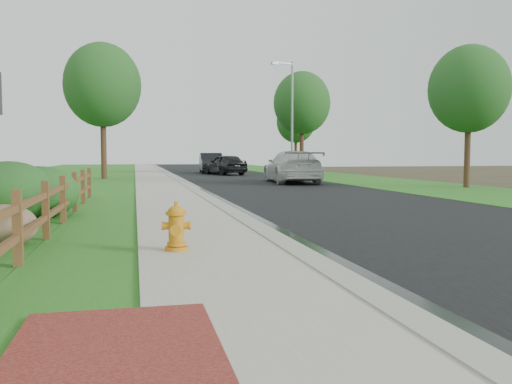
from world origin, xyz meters
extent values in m
plane|color=#382C1E|center=(0.00, 0.00, 0.00)|extent=(120.00, 120.00, 0.00)
cube|color=black|center=(4.60, 35.00, 0.01)|extent=(8.00, 90.00, 0.02)
cube|color=gray|center=(0.40, 35.00, 0.06)|extent=(0.40, 90.00, 0.12)
cube|color=black|center=(0.75, 35.00, 0.02)|extent=(0.50, 90.00, 0.00)
cube|color=#9F978B|center=(-0.90, 35.00, 0.05)|extent=(2.20, 90.00, 0.10)
cube|color=#1E601B|center=(-2.80, 35.00, 0.03)|extent=(1.60, 90.00, 0.06)
cube|color=#1E601B|center=(-8.00, 35.00, 0.02)|extent=(9.00, 90.00, 0.04)
cube|color=#1E601B|center=(11.50, 35.00, 0.02)|extent=(6.00, 90.00, 0.04)
cube|color=maroon|center=(-2.20, -1.00, 0.06)|extent=(1.60, 2.40, 0.11)
cube|color=#54391C|center=(-3.60, 2.80, 0.55)|extent=(0.12, 0.12, 1.10)
cube|color=#54391C|center=(-3.60, 5.20, 0.55)|extent=(0.12, 0.12, 1.10)
cube|color=#54391C|center=(-3.60, 7.60, 0.55)|extent=(0.12, 0.12, 1.10)
cube|color=#54391C|center=(-3.60, 10.00, 0.55)|extent=(0.12, 0.12, 1.10)
cube|color=#54391C|center=(-3.60, 12.40, 0.55)|extent=(0.12, 0.12, 1.10)
cube|color=#54391C|center=(-3.60, 14.80, 0.55)|extent=(0.12, 0.12, 1.10)
cube|color=#54391C|center=(-3.60, 4.00, 0.45)|extent=(0.08, 2.35, 0.10)
cube|color=#54391C|center=(-3.60, 4.00, 0.85)|extent=(0.08, 2.35, 0.10)
cube|color=#54391C|center=(-3.60, 6.40, 0.45)|extent=(0.08, 2.35, 0.10)
cube|color=#54391C|center=(-3.60, 6.40, 0.85)|extent=(0.08, 2.35, 0.10)
cube|color=#54391C|center=(-3.60, 8.80, 0.45)|extent=(0.08, 2.35, 0.10)
cube|color=#54391C|center=(-3.60, 8.80, 0.85)|extent=(0.08, 2.35, 0.10)
cube|color=#54391C|center=(-3.60, 11.20, 0.45)|extent=(0.08, 2.35, 0.10)
cube|color=#54391C|center=(-3.60, 11.20, 0.85)|extent=(0.08, 2.35, 0.10)
cube|color=#54391C|center=(-3.60, 13.60, 0.45)|extent=(0.08, 2.35, 0.10)
cube|color=#54391C|center=(-3.60, 13.60, 0.85)|extent=(0.08, 2.35, 0.10)
cylinder|color=#C57717|center=(-1.42, 3.29, 0.13)|extent=(0.35, 0.35, 0.06)
cylinder|color=#C57717|center=(-1.42, 3.29, 0.41)|extent=(0.24, 0.24, 0.53)
cylinder|color=#C57717|center=(-1.42, 3.29, 0.20)|extent=(0.29, 0.29, 0.05)
cylinder|color=#C57717|center=(-1.42, 3.29, 0.68)|extent=(0.32, 0.32, 0.05)
ellipsoid|color=#C57717|center=(-1.42, 3.29, 0.70)|extent=(0.26, 0.26, 0.19)
cylinder|color=#C57717|center=(-1.42, 3.29, 0.82)|extent=(0.06, 0.06, 0.07)
cylinder|color=#C57717|center=(-1.44, 3.13, 0.44)|extent=(0.17, 0.14, 0.15)
cylinder|color=#C57717|center=(-1.60, 3.31, 0.48)|extent=(0.15, 0.14, 0.12)
cylinder|color=#C57717|center=(-1.25, 3.27, 0.48)|extent=(0.15, 0.14, 0.12)
imported|color=silver|center=(6.37, 23.39, 0.88)|extent=(2.86, 6.12, 1.73)
imported|color=black|center=(4.67, 35.60, 0.80)|extent=(3.07, 4.92, 1.56)
imported|color=black|center=(4.18, 39.67, 0.85)|extent=(2.08, 5.17, 1.67)
cylinder|color=gray|center=(8.70, 31.32, 3.98)|extent=(0.16, 0.16, 7.95)
cube|color=gray|center=(8.04, 31.06, 7.78)|extent=(1.52, 0.67, 0.11)
cube|color=gray|center=(7.30, 30.78, 7.69)|extent=(0.52, 0.35, 0.16)
ellipsoid|color=brown|center=(-4.20, 4.70, 0.37)|extent=(1.21, 0.97, 0.74)
ellipsoid|color=#234C1B|center=(-4.88, 8.36, 0.71)|extent=(2.44, 2.44, 1.42)
ellipsoid|color=#234C1B|center=(-4.31, 8.92, 0.65)|extent=(2.11, 2.11, 1.29)
cylinder|color=#392417|center=(13.00, 17.30, 2.00)|extent=(0.27, 0.27, 4.00)
ellipsoid|color=#234C1B|center=(13.00, 17.30, 4.57)|extent=(3.65, 3.65, 4.02)
cylinder|color=#392417|center=(-3.90, 30.14, 2.57)|extent=(0.35, 0.35, 5.13)
ellipsoid|color=#234C1B|center=(-3.90, 30.14, 5.86)|extent=(4.74, 4.74, 5.21)
cylinder|color=#392417|center=(10.51, 34.82, 2.40)|extent=(0.33, 0.33, 4.80)
ellipsoid|color=#234C1B|center=(10.51, 34.82, 5.49)|extent=(4.34, 4.34, 4.78)
cylinder|color=#392417|center=(12.31, 42.35, 1.98)|extent=(0.27, 0.27, 3.97)
ellipsoid|color=#234C1B|center=(12.31, 42.35, 4.53)|extent=(3.50, 3.50, 3.85)
camera|label=1|loc=(-2.04, -5.03, 1.58)|focal=38.00mm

